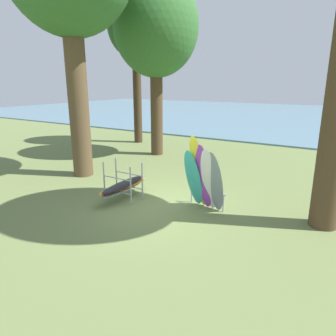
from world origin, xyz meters
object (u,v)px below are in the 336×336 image
tree_far_left_back (156,28)px  leaning_board_pile (204,178)px  tree_mid_behind (136,28)px  board_storage_rack (124,186)px

tree_far_left_back → leaning_board_pile: 9.28m
tree_mid_behind → tree_far_left_back: 3.72m
tree_far_left_back → tree_mid_behind: bearing=142.5°
tree_far_left_back → board_storage_rack: 8.80m
tree_far_left_back → leaning_board_pile: (5.33, -5.52, -5.22)m
tree_far_left_back → board_storage_rack: tree_far_left_back is taller
tree_far_left_back → board_storage_rack: bearing=-65.8°
board_storage_rack → leaning_board_pile: bearing=12.2°
tree_mid_behind → leaning_board_pile: bearing=-43.2°
tree_mid_behind → board_storage_rack: bearing=-55.8°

